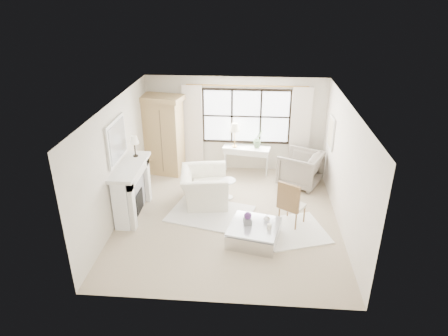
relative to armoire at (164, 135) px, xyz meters
The scene contains 32 objects.
floor 3.25m from the armoire, 49.60° to the right, with size 5.50×5.50×0.00m, color tan.
ceiling 3.42m from the armoire, 49.60° to the right, with size 5.50×5.50×0.00m, color white.
wall_back 2.03m from the armoire, 12.22° to the left, with size 5.00×5.00×0.00m, color beige.
wall_front 5.45m from the armoire, 68.72° to the right, with size 5.00×5.00×0.00m, color beige.
wall_left 2.39m from the armoire, 102.72° to the right, with size 5.50×5.50×0.00m, color beige.
wall_right 5.05m from the armoire, 27.42° to the right, with size 5.50×5.50×0.00m, color white.
window_pane 2.36m from the armoire, 10.17° to the left, with size 2.40×0.02×1.50m, color white.
window_frame 2.36m from the armoire, ahead, with size 2.50×0.04×1.50m, color black, non-canonical shape.
curtain_rod 2.66m from the armoire, ahead, with size 0.04×0.04×3.30m, color #AE7F3C.
curtain_left 0.85m from the armoire, 22.92° to the left, with size 0.55×0.10×2.47m, color silver.
curtain_right 3.79m from the armoire, ahead, with size 0.55×0.10×2.47m, color silver.
fireplace 2.39m from the armoire, 97.31° to the right, with size 0.58×1.66×1.26m.
mirror_frame 2.48m from the armoire, 102.01° to the right, with size 0.05×1.15×0.95m, color silver.
mirror_glass 2.47m from the armoire, 101.30° to the right, with size 0.02×1.00×0.80m, color #B6BAC2.
art_frame 4.51m from the armoire, ahead, with size 0.04×0.62×0.82m, color white.
art_canvas 4.49m from the armoire, ahead, with size 0.01×0.52×0.72m, color beige.
mantel_lamp 1.92m from the armoire, 98.02° to the right, with size 0.22×0.22×0.51m.
armoire is the anchor object (origin of this frame).
console_table 2.43m from the armoire, ahead, with size 1.36×0.66×0.80m.
console_lamp 1.99m from the armoire, ahead, with size 0.28×0.28×0.69m.
orchid_plant 2.63m from the armoire, ahead, with size 0.28×0.22×0.51m, color #5B7950.
side_table 2.49m from the armoire, 36.49° to the right, with size 0.40×0.40×0.51m.
rug_left 2.93m from the armoire, 55.36° to the right, with size 1.87×1.32×0.03m, color white.
rug_right 4.48m from the armoire, 41.14° to the right, with size 1.70×1.28×0.03m, color white.
club_armchair 2.22m from the armoire, 50.85° to the right, with size 1.27×1.11×0.83m, color white.
wingback_chair 3.86m from the armoire, ahead, with size 0.99×1.02×0.93m, color gray.
french_chair 4.30m from the armoire, 36.41° to the right, with size 0.67×0.67×1.08m.
coffee_table 4.23m from the armoire, 51.26° to the right, with size 1.19×1.19×0.38m.
planter_box 4.05m from the armoire, 52.47° to the right, with size 0.16×0.16×0.12m, color slate.
planter_flowers 4.03m from the armoire, 52.47° to the right, with size 0.16×0.16×0.16m, color #5B2F76.
pillar_candle 4.45m from the armoire, 49.08° to the right, with size 0.10×0.10×0.12m, color white.
coffee_vase 4.21m from the armoire, 47.03° to the right, with size 0.15×0.15×0.15m, color silver.
Camera 1 is at (0.52, -7.95, 4.97)m, focal length 32.00 mm.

